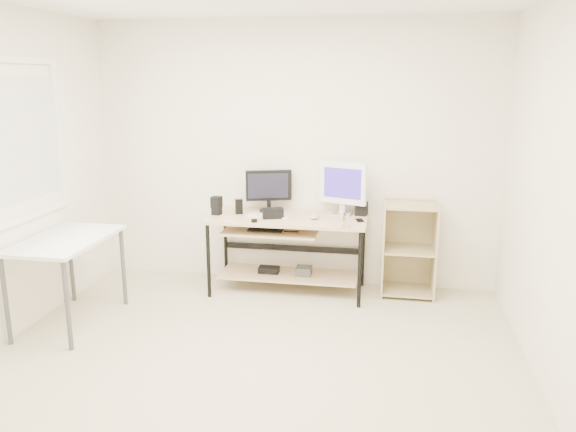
# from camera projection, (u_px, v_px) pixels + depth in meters

# --- Properties ---
(room) EXTENTS (4.01, 4.01, 2.62)m
(room) POSITION_uv_depth(u_px,v_px,m) (224.00, 190.00, 3.69)
(room) COLOR beige
(room) RESTS_ON ground
(desk) EXTENTS (1.50, 0.65, 0.75)m
(desk) POSITION_uv_depth(u_px,v_px,m) (285.00, 238.00, 5.41)
(desk) COLOR #D0B084
(desk) RESTS_ON ground
(side_table) EXTENTS (0.60, 1.00, 0.75)m
(side_table) POSITION_uv_depth(u_px,v_px,m) (66.00, 247.00, 4.65)
(side_table) COLOR white
(side_table) RESTS_ON ground
(shelf_unit) EXTENTS (0.50, 0.40, 0.90)m
(shelf_unit) POSITION_uv_depth(u_px,v_px,m) (409.00, 248.00, 5.38)
(shelf_unit) COLOR tan
(shelf_unit) RESTS_ON ground
(black_monitor) EXTENTS (0.44, 0.19, 0.41)m
(black_monitor) POSITION_uv_depth(u_px,v_px,m) (269.00, 188.00, 5.52)
(black_monitor) COLOR black
(black_monitor) RESTS_ON desk
(white_imac) EXTENTS (0.47, 0.21, 0.51)m
(white_imac) POSITION_uv_depth(u_px,v_px,m) (343.00, 184.00, 5.37)
(white_imac) COLOR silver
(white_imac) RESTS_ON desk
(keyboard) EXTENTS (0.41, 0.13, 0.01)m
(keyboard) POSITION_uv_depth(u_px,v_px,m) (269.00, 216.00, 5.36)
(keyboard) COLOR white
(keyboard) RESTS_ON desk
(mouse) EXTENTS (0.11, 0.14, 0.04)m
(mouse) POSITION_uv_depth(u_px,v_px,m) (315.00, 217.00, 5.27)
(mouse) COLOR #B6B6BB
(mouse) RESTS_ON desk
(center_speaker) EXTENTS (0.21, 0.15, 0.10)m
(center_speaker) POSITION_uv_depth(u_px,v_px,m) (273.00, 213.00, 5.29)
(center_speaker) COLOR black
(center_speaker) RESTS_ON desk
(speaker_left) EXTENTS (0.10, 0.10, 0.18)m
(speaker_left) POSITION_uv_depth(u_px,v_px,m) (217.00, 205.00, 5.42)
(speaker_left) COLOR black
(speaker_left) RESTS_ON desk
(speaker_right) EXTENTS (0.12, 0.12, 0.13)m
(speaker_right) POSITION_uv_depth(u_px,v_px,m) (361.00, 209.00, 5.41)
(speaker_right) COLOR black
(speaker_right) RESTS_ON desk
(audio_controller) EXTENTS (0.09, 0.07, 0.15)m
(audio_controller) POSITION_uv_depth(u_px,v_px,m) (239.00, 206.00, 5.46)
(audio_controller) COLOR black
(audio_controller) RESTS_ON desk
(volume_puck) EXTENTS (0.07, 0.07, 0.02)m
(volume_puck) POSITION_uv_depth(u_px,v_px,m) (254.00, 221.00, 5.15)
(volume_puck) COLOR black
(volume_puck) RESTS_ON desk
(smartphone) EXTENTS (0.09, 0.13, 0.01)m
(smartphone) POSITION_uv_depth(u_px,v_px,m) (360.00, 220.00, 5.21)
(smartphone) COLOR black
(smartphone) RESTS_ON desk
(coaster) EXTENTS (0.10, 0.10, 0.01)m
(coaster) POSITION_uv_depth(u_px,v_px,m) (346.00, 227.00, 4.98)
(coaster) COLOR #A8734B
(coaster) RESTS_ON desk
(drinking_glass) EXTENTS (0.08, 0.08, 0.12)m
(drinking_glass) POSITION_uv_depth(u_px,v_px,m) (346.00, 220.00, 4.97)
(drinking_glass) COLOR white
(drinking_glass) RESTS_ON coaster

